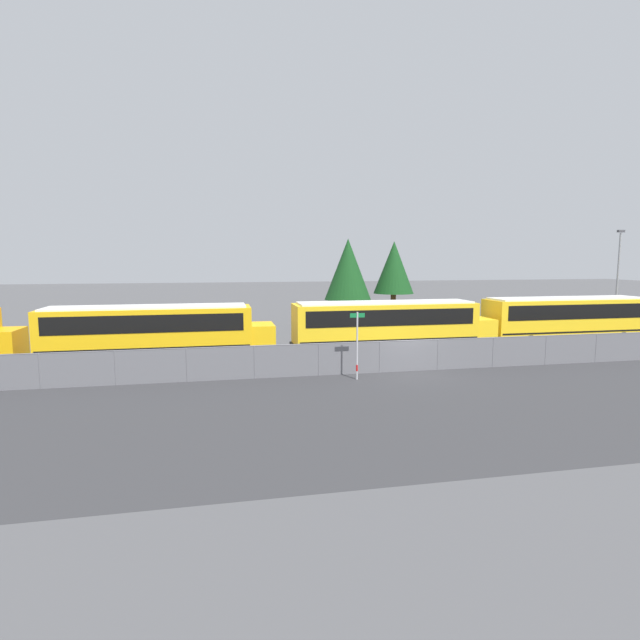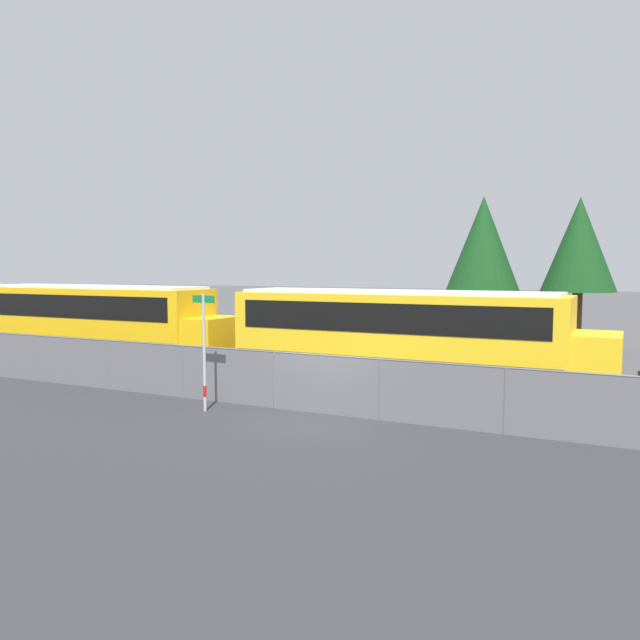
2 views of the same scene
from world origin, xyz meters
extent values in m
plane|color=#4C4C4F|center=(0.00, 0.00, 0.00)|extent=(200.00, 200.00, 0.00)
cube|color=#333335|center=(0.00, -6.00, 0.00)|extent=(110.93, 12.00, 0.01)
cube|color=#9EA0A5|center=(0.00, 0.00, 0.78)|extent=(76.93, 0.03, 1.56)
cube|color=slate|center=(0.00, -0.01, 0.78)|extent=(76.93, 0.01, 1.56)
cylinder|color=slate|center=(0.00, 0.00, 1.56)|extent=(76.93, 0.05, 0.05)
cylinder|color=slate|center=(-10.77, 0.00, 0.78)|extent=(0.07, 0.07, 1.56)
cylinder|color=slate|center=(-7.69, 0.00, 0.78)|extent=(0.07, 0.07, 1.56)
cylinder|color=slate|center=(-4.62, 0.00, 0.78)|extent=(0.07, 0.07, 1.56)
cylinder|color=slate|center=(-1.54, 0.00, 0.78)|extent=(0.07, 0.07, 1.56)
cylinder|color=slate|center=(1.54, 0.00, 0.78)|extent=(0.07, 0.07, 1.56)
cylinder|color=slate|center=(4.62, 0.00, 0.78)|extent=(0.07, 0.07, 1.56)
cube|color=yellow|center=(-12.96, 4.56, 1.74)|extent=(10.79, 2.48, 2.56)
cube|color=black|center=(-12.96, 4.56, 2.31)|extent=(9.92, 2.52, 0.92)
cube|color=black|center=(-12.96, 4.56, 1.03)|extent=(10.57, 2.51, 0.10)
cube|color=yellow|center=(-6.92, 4.56, 1.23)|extent=(1.29, 2.28, 1.53)
cube|color=black|center=(-18.41, 4.56, 0.62)|extent=(0.12, 2.48, 0.24)
cube|color=silver|center=(-12.96, 4.56, 3.07)|extent=(10.25, 2.23, 0.10)
cylinder|color=black|center=(-9.62, 5.68, 0.47)|extent=(0.93, 0.28, 0.93)
cylinder|color=black|center=(-9.62, 3.44, 0.47)|extent=(0.93, 0.28, 0.93)
cylinder|color=black|center=(-16.31, 5.68, 0.47)|extent=(0.93, 0.28, 0.93)
cylinder|color=black|center=(-16.31, 3.44, 0.47)|extent=(0.93, 0.28, 0.93)
cube|color=yellow|center=(0.31, 4.61, 1.74)|extent=(10.79, 2.48, 2.56)
cube|color=black|center=(0.31, 4.61, 2.31)|extent=(9.92, 2.52, 0.92)
cube|color=black|center=(0.31, 4.61, 1.03)|extent=(10.57, 2.51, 0.10)
cube|color=yellow|center=(6.35, 4.61, 1.23)|extent=(1.29, 2.28, 1.53)
cube|color=black|center=(-5.14, 4.61, 0.62)|extent=(0.12, 2.48, 0.24)
cube|color=silver|center=(0.31, 4.61, 3.07)|extent=(10.25, 2.23, 0.10)
cylinder|color=black|center=(3.65, 5.73, 0.47)|extent=(0.93, 0.28, 0.93)
cylinder|color=black|center=(3.65, 3.49, 0.47)|extent=(0.93, 0.28, 0.93)
cylinder|color=black|center=(-3.04, 5.73, 0.47)|extent=(0.93, 0.28, 0.93)
cylinder|color=black|center=(-3.04, 3.49, 0.47)|extent=(0.93, 0.28, 0.93)
cube|color=black|center=(7.48, 5.25, 0.62)|extent=(0.12, 2.48, 0.24)
cylinder|color=#B7B7BC|center=(-3.03, -1.14, 1.59)|extent=(0.08, 0.08, 3.17)
cylinder|color=red|center=(-3.03, -1.14, 0.55)|extent=(0.09, 0.09, 0.30)
cube|color=#147238|center=(-3.03, -1.14, 3.02)|extent=(0.70, 0.02, 0.20)
cylinder|color=#51381E|center=(5.01, 16.13, 1.38)|extent=(0.44, 0.44, 2.77)
cone|color=#144219|center=(5.01, 16.13, 4.92)|extent=(3.30, 3.30, 4.29)
cylinder|color=#51381E|center=(0.87, 15.28, 1.19)|extent=(0.44, 0.44, 2.39)
cone|color=#144219|center=(0.87, 15.28, 4.80)|extent=(3.71, 3.71, 4.82)
camera|label=1|loc=(-9.34, -23.10, 5.59)|focal=28.00mm
camera|label=2|loc=(7.05, -14.57, 3.84)|focal=35.00mm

